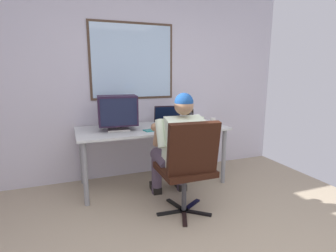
% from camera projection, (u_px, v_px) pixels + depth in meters
% --- Properties ---
extents(wall_rear, '(4.49, 0.08, 2.85)m').
position_uv_depth(wall_rear, '(133.00, 72.00, 3.57)').
color(wall_rear, silver).
rests_on(wall_rear, ground).
extents(desk, '(1.85, 0.77, 0.74)m').
position_uv_depth(desk, '(153.00, 134.00, 3.36)').
color(desk, gray).
rests_on(desk, ground).
extents(office_chair, '(0.55, 0.60, 1.00)m').
position_uv_depth(office_chair, '(188.00, 163.00, 2.56)').
color(office_chair, black).
rests_on(office_chair, ground).
extents(person_seated, '(0.54, 0.83, 1.23)m').
position_uv_depth(person_seated, '(179.00, 147.00, 2.81)').
color(person_seated, '#514254').
rests_on(person_seated, ground).
extents(crt_monitor, '(0.47, 0.32, 0.41)m').
position_uv_depth(crt_monitor, '(118.00, 111.00, 3.15)').
color(crt_monitor, beige).
rests_on(crt_monitor, desk).
extents(laptop, '(0.42, 0.41, 0.24)m').
position_uv_depth(laptop, '(168.00, 120.00, 3.50)').
color(laptop, black).
rests_on(laptop, desk).
extents(wine_glass, '(0.08, 0.08, 0.15)m').
position_uv_depth(wine_glass, '(191.00, 119.00, 3.32)').
color(wine_glass, silver).
rests_on(wine_glass, desk).
extents(desk_speaker, '(0.09, 0.09, 0.18)m').
position_uv_depth(desk_speaker, '(190.00, 116.00, 3.69)').
color(desk_speaker, black).
rests_on(desk_speaker, desk).
extents(book_stack, '(0.18, 0.16, 0.07)m').
position_uv_depth(book_stack, '(197.00, 122.00, 3.51)').
color(book_stack, '#AF9125').
rests_on(book_stack, desk).
extents(cd_case, '(0.16, 0.15, 0.01)m').
position_uv_depth(cd_case, '(150.00, 130.00, 3.16)').
color(cd_case, teal).
rests_on(cd_case, desk).
extents(coffee_mug, '(0.07, 0.07, 0.11)m').
position_uv_depth(coffee_mug, '(213.00, 122.00, 3.41)').
color(coffee_mug, silver).
rests_on(coffee_mug, desk).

